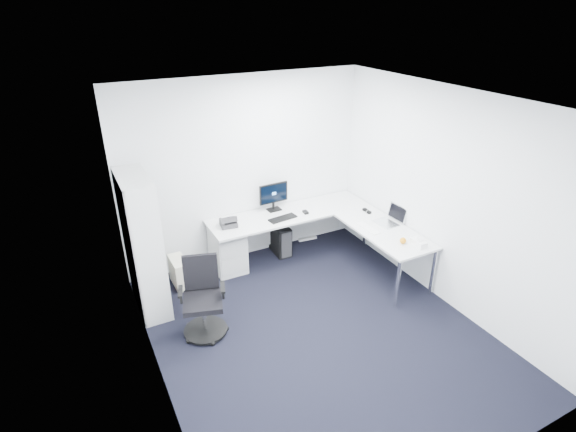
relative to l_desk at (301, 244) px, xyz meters
name	(u,v)px	position (x,y,z in m)	size (l,w,h in m)	color
ground	(317,332)	(-0.55, -1.40, -0.36)	(4.20, 4.20, 0.00)	black
ceiling	(326,103)	(-0.55, -1.40, 2.34)	(4.20, 4.20, 0.00)	white
wall_back	(245,171)	(-0.55, 0.70, 0.99)	(3.60, 0.02, 2.70)	white
wall_front	(480,358)	(-0.55, -3.50, 0.99)	(3.60, 0.02, 2.70)	white
wall_left	(148,275)	(-2.35, -1.40, 0.99)	(0.02, 4.20, 2.70)	white
wall_right	(447,200)	(1.25, -1.40, 0.99)	(0.02, 4.20, 2.70)	white
l_desk	(301,244)	(0.00, 0.00, 0.00)	(2.46, 1.38, 0.72)	silver
drawer_pedestal	(228,249)	(-0.99, 0.40, -0.03)	(0.42, 0.53, 0.65)	silver
bookshelf	(143,245)	(-2.17, 0.05, 0.53)	(0.35, 0.89, 1.78)	silver
task_chair	(203,300)	(-1.73, -0.80, 0.11)	(0.53, 0.53, 0.95)	black
black_pc_tower	(280,238)	(-0.10, 0.50, -0.13)	(0.21, 0.48, 0.47)	black
beige_pc_tower	(179,272)	(-1.73, 0.34, -0.16)	(0.19, 0.42, 0.39)	beige
power_strip	(308,239)	(0.47, 0.64, -0.34)	(0.32, 0.05, 0.04)	white
monitor	(274,197)	(-0.18, 0.54, 0.58)	(0.45, 0.15, 0.44)	black
black_keyboard	(283,218)	(-0.20, 0.21, 0.37)	(0.42, 0.15, 0.02)	black
mouse	(306,212)	(0.19, 0.22, 0.38)	(0.06, 0.10, 0.03)	black
desk_phone	(228,221)	(-0.97, 0.36, 0.44)	(0.22, 0.22, 0.15)	#2E2D30
laptop	(387,216)	(1.02, -0.60, 0.48)	(0.34, 0.33, 0.24)	silver
white_keyboard	(368,228)	(0.71, -0.60, 0.37)	(0.11, 0.40, 0.01)	white
headphones	(367,210)	(1.02, -0.15, 0.38)	(0.11, 0.17, 0.04)	black
orange_fruit	(403,241)	(0.86, -1.15, 0.40)	(0.08, 0.08, 0.08)	orange
tissue_box	(419,243)	(1.00, -1.28, 0.40)	(0.11, 0.22, 0.08)	white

